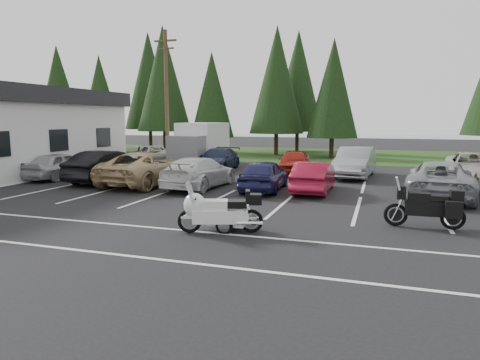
% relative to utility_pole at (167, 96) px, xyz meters
% --- Properties ---
extents(ground, '(120.00, 120.00, 0.00)m').
position_rel_utility_pole_xyz_m(ground, '(10.00, -12.00, -4.70)').
color(ground, black).
rests_on(ground, ground).
extents(grass_strip, '(80.00, 16.00, 0.01)m').
position_rel_utility_pole_xyz_m(grass_strip, '(10.00, 12.00, -4.69)').
color(grass_strip, '#193410').
rests_on(grass_strip, ground).
extents(lake_water, '(70.00, 50.00, 0.02)m').
position_rel_utility_pole_xyz_m(lake_water, '(14.00, 43.00, -4.70)').
color(lake_water, slate).
rests_on(lake_water, ground).
extents(utility_pole, '(1.60, 0.26, 9.00)m').
position_rel_utility_pole_xyz_m(utility_pole, '(0.00, 0.00, 0.00)').
color(utility_pole, '#473321').
rests_on(utility_pole, ground).
extents(box_truck, '(2.40, 5.60, 2.90)m').
position_rel_utility_pole_xyz_m(box_truck, '(2.00, 0.50, -3.25)').
color(box_truck, silver).
rests_on(box_truck, ground).
extents(stall_markings, '(32.00, 16.00, 0.01)m').
position_rel_utility_pole_xyz_m(stall_markings, '(10.00, -10.00, -4.69)').
color(stall_markings, silver).
rests_on(stall_markings, ground).
extents(conifer_0, '(4.58, 4.58, 10.66)m').
position_rel_utility_pole_xyz_m(conifer_0, '(-18.00, 10.50, 1.53)').
color(conifer_0, '#332316').
rests_on(conifer_0, ground).
extents(conifer_1, '(3.96, 3.96, 9.22)m').
position_rel_utility_pole_xyz_m(conifer_1, '(-12.00, 9.20, 0.69)').
color(conifer_1, '#332316').
rests_on(conifer_1, ground).
extents(conifer_2, '(5.10, 5.10, 11.89)m').
position_rel_utility_pole_xyz_m(conifer_2, '(-6.00, 10.80, 2.25)').
color(conifer_2, '#332316').
rests_on(conifer_2, ground).
extents(conifer_3, '(3.87, 3.87, 9.02)m').
position_rel_utility_pole_xyz_m(conifer_3, '(-0.50, 9.40, 0.57)').
color(conifer_3, '#332316').
rests_on(conifer_3, ground).
extents(conifer_4, '(4.80, 4.80, 11.17)m').
position_rel_utility_pole_xyz_m(conifer_4, '(5.00, 10.90, 1.83)').
color(conifer_4, '#332316').
rests_on(conifer_4, ground).
extents(conifer_5, '(4.14, 4.14, 9.63)m').
position_rel_utility_pole_xyz_m(conifer_5, '(10.00, 9.60, 0.93)').
color(conifer_5, '#332316').
rests_on(conifer_5, ground).
extents(conifer_back_a, '(5.28, 5.28, 12.30)m').
position_rel_utility_pole_xyz_m(conifer_back_a, '(-10.00, 15.00, 2.49)').
color(conifer_back_a, '#332316').
rests_on(conifer_back_a, ground).
extents(conifer_back_b, '(4.97, 4.97, 11.58)m').
position_rel_utility_pole_xyz_m(conifer_back_b, '(6.00, 15.50, 2.07)').
color(conifer_back_b, '#332316').
rests_on(conifer_back_b, ground).
extents(car_near_0, '(1.89, 4.28, 1.43)m').
position_rel_utility_pole_xyz_m(car_near_0, '(-2.27, -7.80, -3.98)').
color(car_near_0, '#AFB0B4').
rests_on(car_near_0, ground).
extents(car_near_1, '(1.91, 4.91, 1.59)m').
position_rel_utility_pole_xyz_m(car_near_1, '(0.81, -7.99, -3.90)').
color(car_near_1, black).
rests_on(car_near_1, ground).
extents(car_near_2, '(2.94, 5.88, 1.60)m').
position_rel_utility_pole_xyz_m(car_near_2, '(3.19, -8.07, -3.90)').
color(car_near_2, tan).
rests_on(car_near_2, ground).
extents(car_near_3, '(2.31, 5.04, 1.43)m').
position_rel_utility_pole_xyz_m(car_near_3, '(5.97, -8.25, -3.98)').
color(car_near_3, silver).
rests_on(car_near_3, ground).
extents(car_near_4, '(1.85, 4.18, 1.40)m').
position_rel_utility_pole_xyz_m(car_near_4, '(9.02, -8.10, -4.00)').
color(car_near_4, '#1D1D48').
rests_on(car_near_4, ground).
extents(car_near_5, '(1.42, 4.06, 1.34)m').
position_rel_utility_pole_xyz_m(car_near_5, '(11.19, -7.83, -4.03)').
color(car_near_5, maroon).
rests_on(car_near_5, ground).
extents(car_near_6, '(3.00, 5.56, 1.48)m').
position_rel_utility_pole_xyz_m(car_near_6, '(16.23, -7.48, -3.96)').
color(car_near_6, gray).
rests_on(car_near_6, ground).
extents(car_far_0, '(2.45, 5.28, 1.47)m').
position_rel_utility_pole_xyz_m(car_far_0, '(-0.79, -2.03, -3.96)').
color(car_far_0, beige).
rests_on(car_far_0, ground).
extents(car_far_1, '(2.12, 4.73, 1.35)m').
position_rel_utility_pole_xyz_m(car_far_1, '(4.27, -1.53, -4.02)').
color(car_far_1, '#171D39').
rests_on(car_far_1, ground).
extents(car_far_2, '(2.03, 4.30, 1.42)m').
position_rel_utility_pole_xyz_m(car_far_2, '(9.19, -2.01, -3.99)').
color(car_far_2, maroon).
rests_on(car_far_2, ground).
extents(car_far_3, '(2.15, 5.08, 1.63)m').
position_rel_utility_pole_xyz_m(car_far_3, '(12.59, -2.24, -3.88)').
color(car_far_3, gray).
rests_on(car_far_3, ground).
extents(car_far_4, '(2.90, 5.59, 1.51)m').
position_rel_utility_pole_xyz_m(car_far_4, '(18.37, -2.41, -3.94)').
color(car_far_4, '#AFA7A0').
rests_on(car_far_4, ground).
extents(touring_motorcycle, '(2.76, 1.60, 1.46)m').
position_rel_utility_pole_xyz_m(touring_motorcycle, '(9.74, -15.41, -3.97)').
color(touring_motorcycle, silver).
rests_on(touring_motorcycle, ground).
extents(cargo_trailer, '(1.59, 0.96, 0.71)m').
position_rel_utility_pole_xyz_m(cargo_trailer, '(9.84, -15.04, -4.34)').
color(cargo_trailer, white).
rests_on(cargo_trailer, ground).
extents(adventure_motorcycle, '(2.48, 0.90, 1.50)m').
position_rel_utility_pole_xyz_m(adventure_motorcycle, '(15.18, -13.02, -3.95)').
color(adventure_motorcycle, black).
rests_on(adventure_motorcycle, ground).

